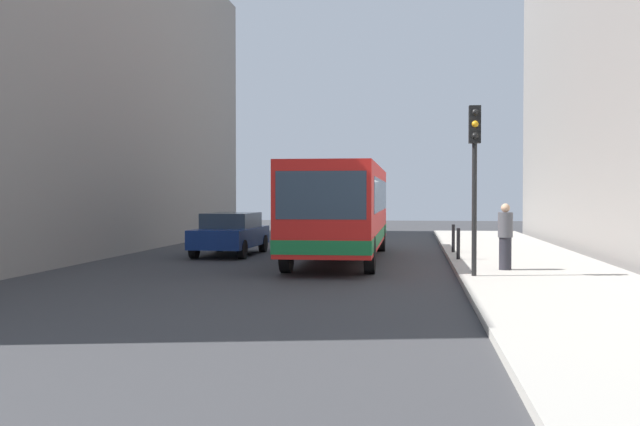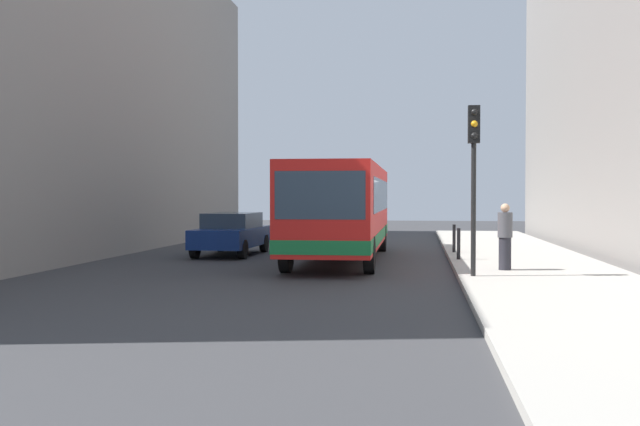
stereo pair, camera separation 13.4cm
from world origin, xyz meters
name	(u,v)px [view 1 (the left image)]	position (x,y,z in m)	size (l,w,h in m)	color
ground_plane	(339,269)	(0.00, 0.00, 0.00)	(80.00, 80.00, 0.00)	#38383A
sidewalk	(534,269)	(5.40, 0.00, 0.07)	(4.40, 40.00, 0.15)	#ADA89E
building_left	(32,75)	(-11.50, 4.00, 6.41)	(7.00, 32.00, 12.82)	gray
bus	(342,207)	(-0.21, 2.77, 1.73)	(2.59, 11.03, 3.00)	red
car_beside_bus	(231,233)	(-4.26, 4.23, 0.78)	(1.94, 4.44, 1.48)	navy
traffic_light	(475,158)	(3.55, -2.74, 3.01)	(0.28, 0.33, 4.10)	black
bollard_near	(458,244)	(3.45, 1.82, 0.62)	(0.11, 0.11, 0.95)	black
bollard_mid	(453,238)	(3.45, 4.61, 0.62)	(0.11, 0.11, 0.95)	black
pedestrian_near_signal	(505,237)	(4.48, -1.17, 1.02)	(0.38, 0.38, 1.73)	#26262D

